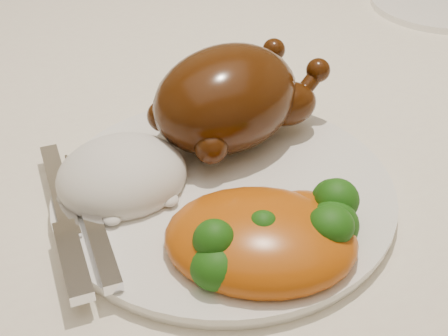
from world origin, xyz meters
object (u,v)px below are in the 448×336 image
object	(u,v)px
dinner_plate	(224,192)
side_plate	(441,4)
roast_chicken	(230,97)
dining_table	(234,163)

from	to	relation	value
dinner_plate	side_plate	distance (m)	0.53
dinner_plate	roast_chicken	world-z (taller)	roast_chicken
side_plate	dining_table	bearing A→B (deg)	-159.46
dinner_plate	roast_chicken	bearing A→B (deg)	67.81
side_plate	roast_chicken	size ratio (longest dim) A/B	1.01
roast_chicken	side_plate	bearing A→B (deg)	7.76
side_plate	roast_chicken	bearing A→B (deg)	-148.78
dining_table	side_plate	xyz separation A→B (m)	(0.36, 0.13, 0.11)
side_plate	roast_chicken	xyz separation A→B (m)	(-0.40, -0.24, 0.05)
side_plate	roast_chicken	distance (m)	0.47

